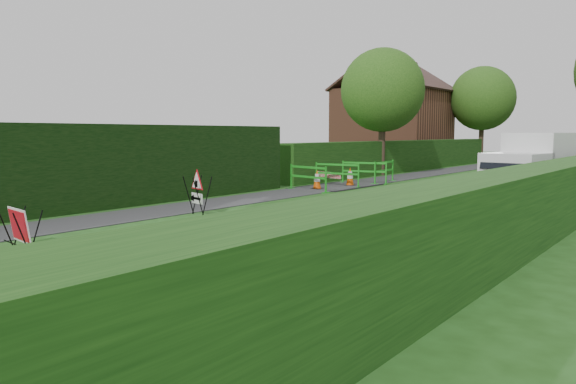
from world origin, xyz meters
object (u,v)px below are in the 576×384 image
Objects in this scene: red_rect_sign at (19,226)px; triangle_sign at (196,189)px; hatchback_car at (562,163)px; works_van at (535,161)px.

red_rect_sign is 0.93× the size of triangle_sign.
hatchback_car is (4.28, 24.12, -0.17)m from triangle_sign.
red_rect_sign is 29.52m from hatchback_car.
works_van is (5.21, 17.10, 0.74)m from red_rect_sign.
works_van is (5.75, 11.94, 0.45)m from triangle_sign.
works_van is 12.28m from hatchback_car.
works_van reaches higher than hatchback_car.
hatchback_car is at bearing 91.44° from red_rect_sign.
works_van reaches higher than red_rect_sign.
triangle_sign is at bearing -115.15° from hatchback_car.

